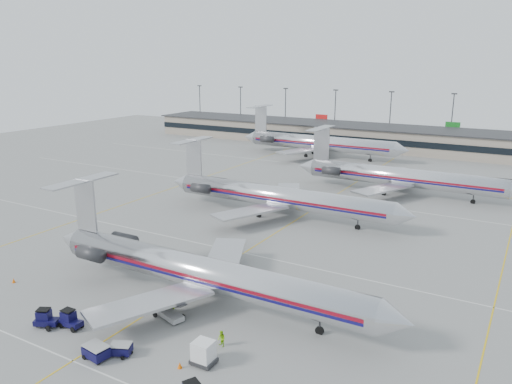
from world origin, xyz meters
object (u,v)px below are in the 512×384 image
Objects in this scene: jet_second_row at (276,196)px; tug_center at (70,320)px; jet_foreground at (198,271)px; belt_loader at (169,313)px; uld_container at (203,353)px.

jet_second_row is 19.18× the size of tug_center.
jet_second_row is (-6.61, 30.16, 0.02)m from jet_foreground.
jet_second_row reaches higher than tug_center.
jet_foreground is 9.85× the size of belt_loader.
jet_foreground is at bearing -77.64° from jet_second_row.
jet_foreground is 13.12m from tug_center.
jet_second_row is 41.78m from uld_container.
jet_second_row is at bearing 118.32° from belt_loader.
jet_foreground is 30.88m from jet_second_row.
tug_center is 14.50m from uld_container.
belt_loader is (7.07, 6.04, -0.23)m from tug_center.
tug_center is at bearing -175.15° from uld_container.
tug_center is at bearing -90.80° from jet_second_row.
uld_container is at bearing -51.80° from jet_foreground.
jet_foreground is 20.83× the size of uld_container.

